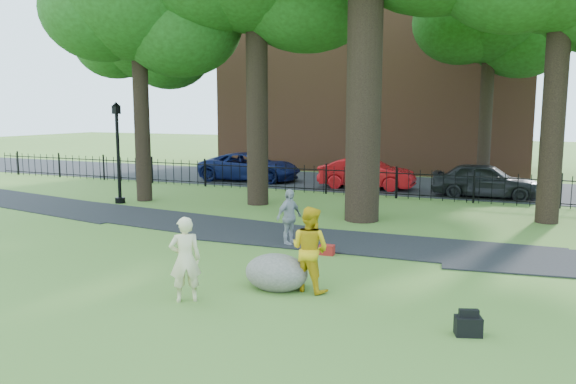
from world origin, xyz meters
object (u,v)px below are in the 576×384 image
at_px(lamppost, 118,154).
at_px(red_sedan, 367,173).
at_px(boulder, 277,270).
at_px(woman, 185,259).
at_px(man, 310,249).

relative_size(lamppost, red_sedan, 0.90).
relative_size(boulder, red_sedan, 0.31).
distance_m(woman, lamppost, 12.11).
relative_size(boulder, lamppost, 0.34).
xyz_separation_m(woman, boulder, (1.24, 1.36, -0.42)).
distance_m(boulder, red_sedan, 14.85).
relative_size(man, boulder, 1.30).
distance_m(woman, boulder, 1.89).
distance_m(woman, red_sedan, 16.07).
height_order(man, lamppost, lamppost).
relative_size(man, lamppost, 0.44).
bearing_deg(red_sedan, woman, -178.65).
bearing_deg(red_sedan, boulder, -173.53).
height_order(woman, lamppost, lamppost).
bearing_deg(woman, man, -178.34).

